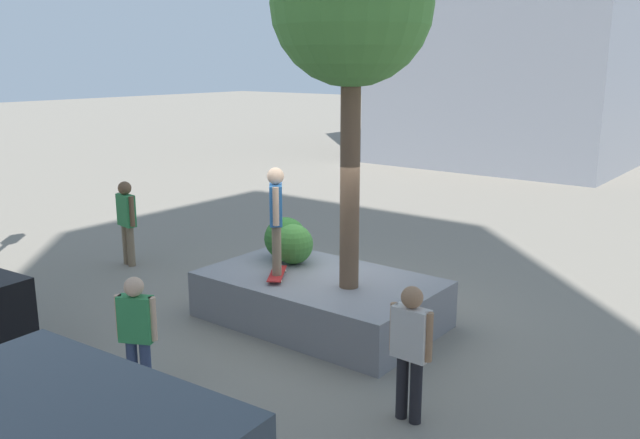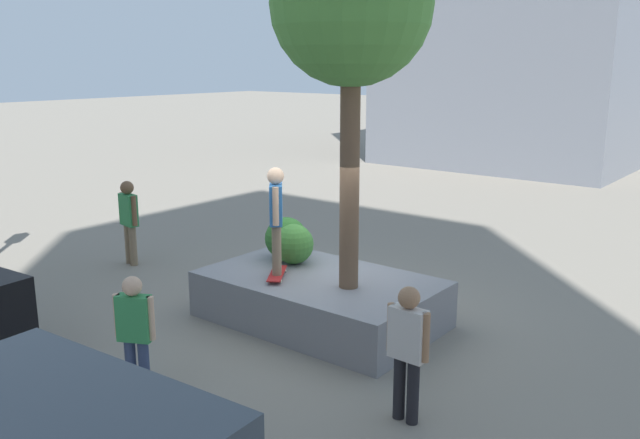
{
  "view_description": "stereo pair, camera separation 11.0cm",
  "coord_description": "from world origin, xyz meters",
  "views": [
    {
      "loc": [
        -6.03,
        7.92,
        3.92
      ],
      "look_at": [
        -0.11,
        0.25,
        1.62
      ],
      "focal_mm": 37.33,
      "sensor_mm": 36.0,
      "label": 1
    },
    {
      "loc": [
        -6.11,
        7.85,
        3.92
      ],
      "look_at": [
        -0.11,
        0.25,
        1.62
      ],
      "focal_mm": 37.33,
      "sensor_mm": 36.0,
      "label": 2
    }
  ],
  "objects": [
    {
      "name": "pedestrian_crossing",
      "position": [
        0.13,
        3.47,
        0.87
      ],
      "size": [
        0.47,
        0.33,
        1.51
      ],
      "color": "navy",
      "rests_on": "ground"
    },
    {
      "name": "plaza_tree",
      "position": [
        -0.72,
        0.36,
        4.62
      ],
      "size": [
        2.19,
        2.19,
        5.05
      ],
      "color": "brown",
      "rests_on": "planter_ledge"
    },
    {
      "name": "skateboard",
      "position": [
        0.39,
        0.68,
        0.78
      ],
      "size": [
        0.62,
        0.78,
        0.07
      ],
      "color": "#A51E1E",
      "rests_on": "planter_ledge"
    },
    {
      "name": "passerby_with_bag",
      "position": [
        -2.68,
        1.96,
        0.91
      ],
      "size": [
        0.54,
        0.24,
        1.58
      ],
      "color": "black",
      "rests_on": "ground"
    },
    {
      "name": "ground_plane",
      "position": [
        0.0,
        0.0,
        0.0
      ],
      "size": [
        120.0,
        120.0,
        0.0
      ],
      "primitive_type": "plane",
      "color": "gray"
    },
    {
      "name": "boxwood_shrub",
      "position": [
        0.92,
        -0.15,
        1.08
      ],
      "size": [
        0.71,
        0.71,
        0.71
      ],
      "primitive_type": "sphere",
      "color": "#2D6628",
      "rests_on": "planter_ledge"
    },
    {
      "name": "skateboarder",
      "position": [
        0.39,
        0.68,
        1.73
      ],
      "size": [
        0.42,
        0.45,
        1.62
      ],
      "color": "#847056",
      "rests_on": "skateboard"
    },
    {
      "name": "bystander_watching",
      "position": [
        4.69,
        0.23,
        0.97
      ],
      "size": [
        0.56,
        0.26,
        1.68
      ],
      "color": "#847056",
      "rests_on": "ground"
    },
    {
      "name": "planter_ledge",
      "position": [
        -0.11,
        0.25,
        0.36
      ],
      "size": [
        3.56,
        2.17,
        0.72
      ],
      "primitive_type": "cube",
      "color": "gray",
      "rests_on": "ground"
    },
    {
      "name": "hedge_clump",
      "position": [
        0.66,
        -0.03,
        1.05
      ],
      "size": [
        0.65,
        0.65,
        0.65
      ],
      "primitive_type": "sphere",
      "color": "#3D7A33",
      "rests_on": "planter_ledge"
    }
  ]
}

